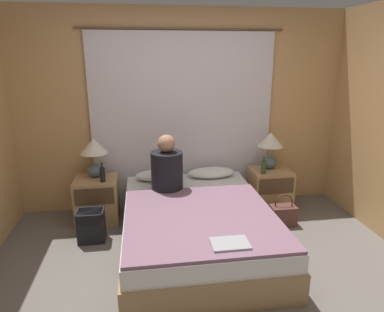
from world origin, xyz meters
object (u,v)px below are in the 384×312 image
(nightstand_right, at_px, (270,189))
(bed, at_px, (196,227))
(nightstand_left, at_px, (97,199))
(pillow_right, at_px, (211,173))
(backpack_on_floor, at_px, (91,224))
(beer_bottle_on_left_stand, at_px, (103,174))
(beer_bottle_on_right_stand, at_px, (264,167))
(lamp_right, at_px, (270,145))
(pillow_left, at_px, (160,175))
(lamp_left, at_px, (94,152))
(laptop_on_bed, at_px, (230,243))
(person_left_in_bed, at_px, (167,168))
(handbag_on_floor, at_px, (283,215))

(nightstand_right, bearing_deg, bed, -144.55)
(nightstand_left, height_order, pillow_right, pillow_right)
(nightstand_left, bearing_deg, nightstand_right, 0.00)
(nightstand_left, distance_m, backpack_on_floor, 0.50)
(beer_bottle_on_left_stand, height_order, beer_bottle_on_right_stand, beer_bottle_on_left_stand)
(lamp_right, bearing_deg, bed, -141.92)
(nightstand_right, height_order, pillow_left, pillow_left)
(lamp_left, distance_m, pillow_left, 0.83)
(bed, distance_m, pillow_right, 0.95)
(lamp_left, distance_m, lamp_right, 2.17)
(pillow_left, xyz_separation_m, backpack_on_floor, (-0.78, -0.57, -0.31))
(beer_bottle_on_right_stand, bearing_deg, lamp_left, 174.56)
(nightstand_left, relative_size, lamp_right, 1.13)
(lamp_right, height_order, beer_bottle_on_right_stand, lamp_right)
(nightstand_right, distance_m, pillow_right, 0.80)
(beer_bottle_on_left_stand, xyz_separation_m, laptop_on_bed, (1.13, -1.46, -0.13))
(person_left_in_bed, distance_m, beer_bottle_on_left_stand, 0.75)
(pillow_right, bearing_deg, backpack_on_floor, -158.33)
(laptop_on_bed, bearing_deg, beer_bottle_on_left_stand, 127.66)
(lamp_left, relative_size, person_left_in_bed, 0.73)
(bed, relative_size, lamp_left, 4.36)
(beer_bottle_on_left_stand, bearing_deg, lamp_left, 117.00)
(beer_bottle_on_right_stand, bearing_deg, handbag_on_floor, -66.48)
(beer_bottle_on_left_stand, bearing_deg, beer_bottle_on_right_stand, -0.00)
(pillow_left, xyz_separation_m, beer_bottle_on_left_stand, (-0.66, -0.19, 0.11))
(nightstand_right, distance_m, lamp_left, 2.25)
(beer_bottle_on_left_stand, height_order, laptop_on_bed, beer_bottle_on_left_stand)
(pillow_right, bearing_deg, nightstand_right, -5.33)
(lamp_left, xyz_separation_m, handbag_on_floor, (2.18, -0.53, -0.72))
(lamp_right, xyz_separation_m, laptop_on_bed, (-0.95, -1.66, -0.35))
(nightstand_left, relative_size, nightstand_right, 1.00)
(backpack_on_floor, relative_size, handbag_on_floor, 0.91)
(nightstand_left, bearing_deg, pillow_right, 2.87)
(lamp_right, height_order, person_left_in_bed, person_left_in_bed)
(pillow_left, distance_m, beer_bottle_on_left_stand, 0.70)
(person_left_in_bed, height_order, laptop_on_bed, person_left_in_bed)
(pillow_right, relative_size, laptop_on_bed, 1.93)
(laptop_on_bed, xyz_separation_m, backpack_on_floor, (-1.24, 1.08, -0.29))
(nightstand_right, bearing_deg, nightstand_left, 180.00)
(beer_bottle_on_right_stand, bearing_deg, lamp_right, 53.20)
(nightstand_left, xyz_separation_m, pillow_right, (1.41, 0.07, 0.25))
(person_left_in_bed, bearing_deg, beer_bottle_on_left_stand, 167.18)
(nightstand_left, relative_size, pillow_right, 0.90)
(handbag_on_floor, bearing_deg, beer_bottle_on_left_stand, 170.75)
(bed, relative_size, pillow_left, 3.48)
(lamp_right, bearing_deg, beer_bottle_on_right_stand, -126.80)
(backpack_on_floor, bearing_deg, lamp_left, 88.47)
(nightstand_left, bearing_deg, lamp_right, 2.05)
(bed, xyz_separation_m, lamp_right, (1.09, 0.85, 0.62))
(pillow_left, height_order, handbag_on_floor, pillow_left)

